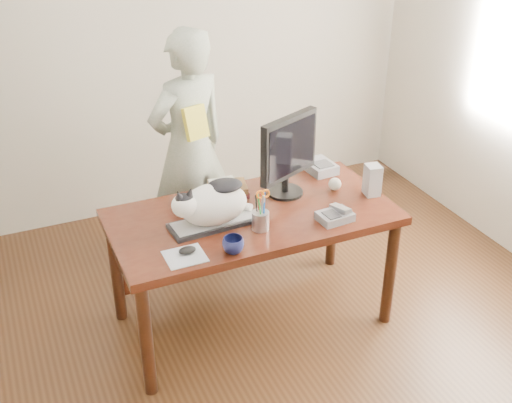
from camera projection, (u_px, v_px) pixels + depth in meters
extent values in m
plane|color=black|center=(297.00, 383.00, 3.49)|extent=(4.50, 4.50, 0.00)
plane|color=silver|center=(162.00, 38.00, 4.65)|extent=(4.00, 0.00, 4.00)
cube|color=black|center=(252.00, 217.00, 3.62)|extent=(1.60, 0.80, 0.05)
cylinder|color=black|center=(146.00, 340.00, 3.27)|extent=(0.07, 0.07, 0.70)
cylinder|color=black|center=(390.00, 273.00, 3.79)|extent=(0.07, 0.07, 0.70)
cylinder|color=black|center=(116.00, 270.00, 3.82)|extent=(0.07, 0.07, 0.70)
cylinder|color=black|center=(333.00, 220.00, 4.34)|extent=(0.07, 0.07, 0.70)
cube|color=black|center=(230.00, 235.00, 4.07)|extent=(1.45, 0.03, 0.50)
cube|color=black|center=(214.00, 223.00, 3.49)|extent=(0.50, 0.22, 0.02)
cube|color=#A9A9AE|center=(214.00, 220.00, 3.49)|extent=(0.47, 0.18, 0.01)
ellipsoid|color=white|center=(214.00, 204.00, 3.44)|extent=(0.39, 0.25, 0.23)
ellipsoid|color=white|center=(184.00, 205.00, 3.33)|extent=(0.14, 0.14, 0.13)
ellipsoid|color=black|center=(184.00, 198.00, 3.31)|extent=(0.10, 0.09, 0.05)
cone|color=black|center=(179.00, 196.00, 3.27)|extent=(0.07, 0.06, 0.08)
cone|color=black|center=(190.00, 193.00, 3.30)|extent=(0.07, 0.06, 0.08)
ellipsoid|color=black|center=(224.00, 185.00, 3.42)|extent=(0.21, 0.17, 0.05)
cylinder|color=white|center=(240.00, 205.00, 3.59)|extent=(0.12, 0.15, 0.05)
cylinder|color=black|center=(285.00, 192.00, 3.82)|extent=(0.28, 0.28, 0.02)
cylinder|color=black|center=(285.00, 183.00, 3.79)|extent=(0.06, 0.06, 0.10)
cube|color=black|center=(289.00, 147.00, 3.66)|extent=(0.42, 0.22, 0.37)
cube|color=black|center=(292.00, 148.00, 3.64)|extent=(0.36, 0.17, 0.31)
cylinder|color=#99999E|center=(260.00, 221.00, 3.44)|extent=(0.10, 0.10, 0.10)
cylinder|color=black|center=(256.00, 206.00, 3.40)|extent=(0.03, 0.03, 0.16)
cylinder|color=#0D49B7|center=(264.00, 207.00, 3.39)|extent=(0.03, 0.04, 0.16)
cylinder|color=#AE2018|center=(259.00, 204.00, 3.41)|extent=(0.01, 0.04, 0.15)
cylinder|color=#198027|center=(260.00, 208.00, 3.38)|extent=(0.02, 0.03, 0.16)
cylinder|color=#B2B2B7|center=(262.00, 205.00, 3.39)|extent=(0.02, 0.02, 0.12)
cylinder|color=#B2B2B7|center=(264.00, 204.00, 3.39)|extent=(0.02, 0.02, 0.12)
torus|color=#DB600B|center=(260.00, 194.00, 3.35)|extent=(0.05, 0.02, 0.05)
torus|color=#DB600B|center=(266.00, 193.00, 3.36)|extent=(0.05, 0.02, 0.05)
cube|color=silver|center=(185.00, 256.00, 3.22)|extent=(0.20, 0.18, 0.00)
ellipsoid|color=black|center=(187.00, 250.00, 3.24)|extent=(0.09, 0.06, 0.04)
imported|color=#0D1136|center=(233.00, 245.00, 3.24)|extent=(0.15, 0.15, 0.09)
cube|color=slate|center=(335.00, 216.00, 3.53)|extent=(0.19, 0.15, 0.05)
cube|color=#3C3C3F|center=(332.00, 214.00, 3.50)|extent=(0.08, 0.10, 0.01)
cube|color=#B2B2B7|center=(340.00, 208.00, 3.54)|extent=(0.06, 0.16, 0.05)
cube|color=gray|center=(372.00, 180.00, 3.76)|extent=(0.10, 0.11, 0.19)
sphere|color=#EDE7CD|center=(335.00, 184.00, 3.84)|extent=(0.08, 0.08, 0.08)
cube|color=#4B1417|center=(226.00, 192.00, 3.79)|extent=(0.26, 0.20, 0.04)
cube|color=#53381C|center=(228.00, 187.00, 3.77)|extent=(0.25, 0.21, 0.03)
cube|color=silver|center=(224.00, 183.00, 3.76)|extent=(0.16, 0.12, 0.02)
cube|color=slate|center=(320.00, 167.00, 4.07)|extent=(0.18, 0.23, 0.06)
cube|color=#3C3C3F|center=(323.00, 164.00, 4.03)|extent=(0.11, 0.11, 0.01)
imported|color=beige|center=(189.00, 148.00, 4.26)|extent=(0.67, 0.54, 1.61)
cube|color=yellow|center=(196.00, 123.00, 4.01)|extent=(0.17, 0.13, 0.21)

